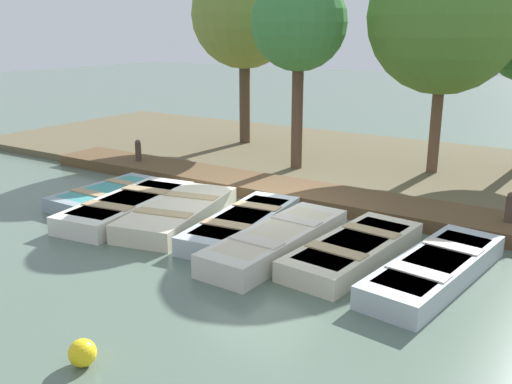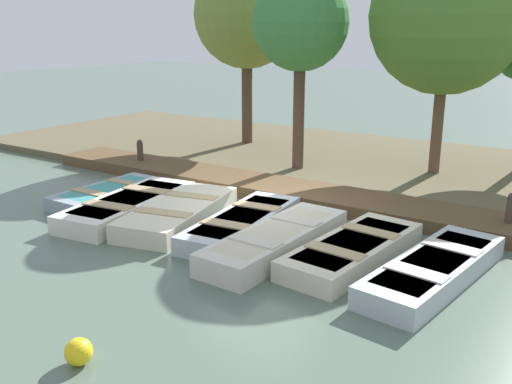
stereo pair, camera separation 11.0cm
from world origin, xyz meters
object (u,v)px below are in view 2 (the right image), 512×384
(rowboat_1, at_px, (129,205))
(rowboat_3, at_px, (242,223))
(park_tree_left, at_px, (301,24))
(rowboat_6, at_px, (434,269))
(rowboat_0, at_px, (109,194))
(rowboat_2, at_px, (179,212))
(rowboat_4, at_px, (276,240))
(mooring_post_far, at_px, (510,215))
(buoy, at_px, (79,352))
(park_tree_center, at_px, (447,17))
(rowboat_5, at_px, (353,250))
(park_tree_far_left, at_px, (247,16))
(mooring_post_near, at_px, (140,155))

(rowboat_1, bearing_deg, rowboat_3, 91.36)
(park_tree_left, bearing_deg, rowboat_6, 47.43)
(rowboat_0, xyz_separation_m, rowboat_6, (0.19, 7.41, 0.02))
(rowboat_0, bearing_deg, rowboat_6, 89.39)
(rowboat_0, xyz_separation_m, rowboat_2, (0.22, 2.25, 0.03))
(rowboat_3, xyz_separation_m, park_tree_left, (-4.41, -1.26, 3.68))
(rowboat_1, bearing_deg, rowboat_4, 81.14)
(rowboat_4, relative_size, mooring_post_far, 3.98)
(rowboat_4, xyz_separation_m, mooring_post_far, (-3.01, 3.25, 0.22))
(buoy, bearing_deg, rowboat_6, 148.67)
(rowboat_1, bearing_deg, park_tree_center, 136.87)
(mooring_post_far, distance_m, park_tree_center, 5.49)
(rowboat_5, bearing_deg, rowboat_1, -80.67)
(rowboat_0, bearing_deg, park_tree_far_left, -173.45)
(rowboat_6, bearing_deg, mooring_post_near, -99.27)
(rowboat_5, height_order, buoy, rowboat_5)
(park_tree_left, bearing_deg, rowboat_5, 38.55)
(rowboat_0, distance_m, rowboat_1, 1.16)
(rowboat_5, xyz_separation_m, mooring_post_far, (-2.62, 1.97, 0.25))
(rowboat_5, xyz_separation_m, park_tree_center, (-5.99, -0.44, 3.85))
(rowboat_6, height_order, mooring_post_near, mooring_post_near)
(rowboat_5, bearing_deg, rowboat_6, 93.15)
(rowboat_6, bearing_deg, rowboat_0, -83.90)
(rowboat_6, relative_size, buoy, 10.58)
(rowboat_3, height_order, rowboat_5, same)
(rowboat_4, distance_m, rowboat_5, 1.33)
(rowboat_1, height_order, park_tree_far_left, park_tree_far_left)
(mooring_post_far, distance_m, park_tree_left, 6.81)
(rowboat_0, xyz_separation_m, park_tree_left, (-4.39, 2.42, 3.70))
(rowboat_6, distance_m, park_tree_left, 7.70)
(rowboat_1, height_order, rowboat_5, rowboat_1)
(rowboat_3, xyz_separation_m, mooring_post_near, (-2.52, -5.12, 0.25))
(rowboat_2, bearing_deg, park_tree_far_left, -169.27)
(rowboat_6, xyz_separation_m, park_tree_left, (-4.58, -4.98, 3.68))
(rowboat_2, distance_m, rowboat_5, 3.77)
(buoy, xyz_separation_m, park_tree_center, (-10.61, 0.95, 3.87))
(rowboat_1, distance_m, mooring_post_near, 3.86)
(rowboat_5, height_order, rowboat_6, rowboat_6)
(rowboat_5, xyz_separation_m, mooring_post_near, (-2.62, -7.46, 0.25))
(rowboat_1, distance_m, rowboat_2, 1.19)
(rowboat_4, height_order, park_tree_far_left, park_tree_far_left)
(rowboat_1, height_order, rowboat_3, rowboat_1)
(rowboat_0, height_order, park_tree_left, park_tree_left)
(rowboat_2, xyz_separation_m, rowboat_6, (-0.03, 5.16, -0.01))
(rowboat_4, distance_m, park_tree_far_left, 9.71)
(rowboat_6, bearing_deg, rowboat_1, -80.20)
(park_tree_left, bearing_deg, rowboat_1, -15.62)
(rowboat_4, distance_m, park_tree_center, 7.49)
(rowboat_0, distance_m, rowboat_6, 7.41)
(rowboat_5, bearing_deg, buoy, -10.95)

